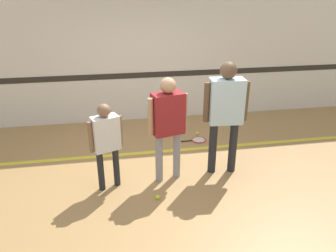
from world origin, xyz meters
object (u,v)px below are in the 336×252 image
object	(u,v)px
person_student_right	(226,107)
tennis_ball_near_instructor	(157,197)
person_instructor	(168,119)
person_student_left	(106,138)
racket_spare_on_floor	(198,140)
tennis_ball_by_spare_racket	(197,133)

from	to	relation	value
person_student_right	tennis_ball_near_instructor	size ratio (longest dim) A/B	27.62
person_instructor	tennis_ball_near_instructor	distance (m)	1.14
person_student_left	person_student_right	bearing A→B (deg)	-15.94
person_instructor	racket_spare_on_floor	bearing A→B (deg)	42.63
person_student_right	racket_spare_on_floor	world-z (taller)	person_student_right
person_instructor	person_student_left	xyz separation A→B (m)	(-0.91, -0.09, -0.19)
tennis_ball_by_spare_racket	person_student_left	bearing A→B (deg)	-138.19
person_student_left	tennis_ball_by_spare_racket	bearing A→B (deg)	20.86
person_student_left	racket_spare_on_floor	xyz separation A→B (m)	(1.73, 1.34, -0.82)
person_instructor	tennis_ball_near_instructor	bearing A→B (deg)	-129.33
tennis_ball_by_spare_racket	person_instructor	bearing A→B (deg)	-120.01
racket_spare_on_floor	tennis_ball_by_spare_racket	bearing A→B (deg)	-104.40
person_student_right	tennis_ball_by_spare_racket	world-z (taller)	person_student_right
tennis_ball_by_spare_racket	tennis_ball_near_instructor	bearing A→B (deg)	-118.79
racket_spare_on_floor	tennis_ball_by_spare_racket	world-z (taller)	tennis_ball_by_spare_racket
person_student_right	tennis_ball_by_spare_racket	bearing A→B (deg)	-84.37
person_instructor	person_student_left	size ratio (longest dim) A/B	1.23
racket_spare_on_floor	tennis_ball_by_spare_racket	xyz separation A→B (m)	(0.06, 0.26, 0.02)
racket_spare_on_floor	tennis_ball_near_instructor	xyz separation A→B (m)	(-1.06, -1.77, 0.02)
person_instructor	person_student_right	xyz separation A→B (m)	(0.91, 0.07, 0.11)
person_student_right	tennis_ball_by_spare_racket	distance (m)	1.81
tennis_ball_near_instructor	tennis_ball_by_spare_racket	xyz separation A→B (m)	(1.11, 2.03, 0.00)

